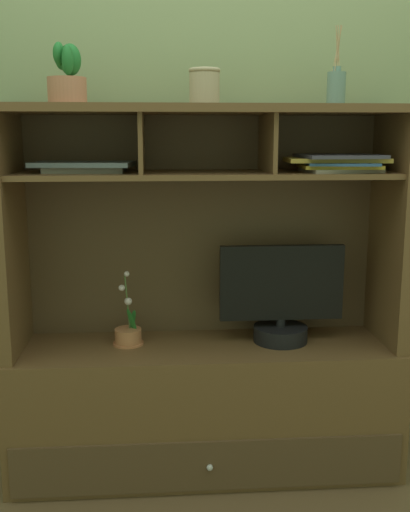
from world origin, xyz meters
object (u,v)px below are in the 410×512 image
object	(u,v)px
magazine_stack_centre	(338,163)
diffuser_bottle	(336,88)
magazine_stack_left	(84,167)
media_console	(205,361)
potted_succulent	(67,78)
potted_orchid	(128,334)
ceramic_vase	(205,87)
tv_monitor	(281,302)

from	to	relation	value
magazine_stack_centre	diffuser_bottle	xyz separation A→B (m)	(-0.00, 0.07, 0.27)
magazine_stack_left	diffuser_bottle	size ratio (longest dim) A/B	1.31
media_console	potted_succulent	bearing A→B (deg)	-179.03
magazine_stack_left	diffuser_bottle	bearing A→B (deg)	1.70
media_console	potted_orchid	distance (m)	0.32
magazine_stack_centre	ceramic_vase	distance (m)	0.57
magazine_stack_left	tv_monitor	bearing A→B (deg)	0.70
tv_monitor	media_console	bearing A→B (deg)	-179.81
diffuser_bottle	tv_monitor	bearing A→B (deg)	-174.40
potted_succulent	media_console	bearing A→B (deg)	0.97
potted_orchid	magazine_stack_centre	bearing A→B (deg)	-4.36
media_console	ceramic_vase	bearing A→B (deg)	90.00
media_console	magazine_stack_centre	xyz separation A→B (m)	(0.49, -0.05, 0.78)
tv_monitor	potted_succulent	xyz separation A→B (m)	(-0.79, -0.01, 0.85)
magazine_stack_centre	diffuser_bottle	size ratio (longest dim) A/B	1.31
ceramic_vase	diffuser_bottle	bearing A→B (deg)	0.55
magazine_stack_left	magazine_stack_centre	distance (m)	0.94
magazine_stack_centre	diffuser_bottle	bearing A→B (deg)	90.20
potted_succulent	tv_monitor	bearing A→B (deg)	0.67
diffuser_bottle	magazine_stack_left	bearing A→B (deg)	-178.30
magazine_stack_left	diffuser_bottle	world-z (taller)	diffuser_bottle
potted_orchid	magazine_stack_left	distance (m)	0.67
tv_monitor	potted_succulent	bearing A→B (deg)	-179.33
tv_monitor	ceramic_vase	bearing A→B (deg)	177.34
media_console	ceramic_vase	xyz separation A→B (m)	(0.00, 0.02, 1.06)
magazine_stack_left	media_console	bearing A→B (deg)	1.04
diffuser_bottle	potted_succulent	world-z (taller)	diffuser_bottle
diffuser_bottle	media_console	bearing A→B (deg)	-177.71
diffuser_bottle	ceramic_vase	world-z (taller)	diffuser_bottle
tv_monitor	potted_succulent	distance (m)	1.16
tv_monitor	diffuser_bottle	world-z (taller)	diffuser_bottle
tv_monitor	magazine_stack_centre	bearing A→B (deg)	-14.73
magazine_stack_left	ceramic_vase	distance (m)	0.53
potted_succulent	ceramic_vase	bearing A→B (deg)	2.72
potted_orchid	diffuser_bottle	xyz separation A→B (m)	(0.79, 0.01, 0.94)
magazine_stack_centre	ceramic_vase	size ratio (longest dim) A/B	2.82
magazine_stack_left	ceramic_vase	bearing A→B (deg)	2.98
magazine_stack_left	potted_succulent	distance (m)	0.32
potted_orchid	diffuser_bottle	distance (m)	1.23
tv_monitor	magazine_stack_left	size ratio (longest dim) A/B	1.29
media_console	diffuser_bottle	xyz separation A→B (m)	(0.49, 0.02, 1.05)
media_console	potted_orchid	size ratio (longest dim) A/B	5.11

